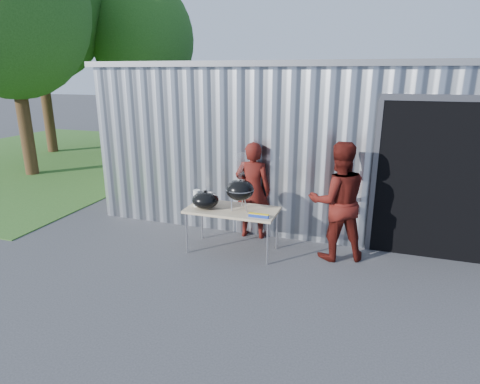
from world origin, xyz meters
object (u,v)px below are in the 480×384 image
(kettle_grill, at_px, (240,185))
(person_bystander, at_px, (338,201))
(folding_table, at_px, (232,211))
(person_cook, at_px, (253,190))

(kettle_grill, height_order, person_bystander, person_bystander)
(folding_table, bearing_deg, kettle_grill, -3.86)
(person_cook, xyz_separation_m, person_bystander, (1.52, -0.40, 0.08))
(folding_table, distance_m, person_bystander, 1.71)
(kettle_grill, bearing_deg, person_cook, 90.03)
(kettle_grill, distance_m, person_bystander, 1.57)
(folding_table, height_order, person_bystander, person_bystander)
(person_cook, height_order, person_bystander, person_bystander)
(folding_table, bearing_deg, person_cook, 79.09)
(kettle_grill, bearing_deg, person_bystander, 11.87)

